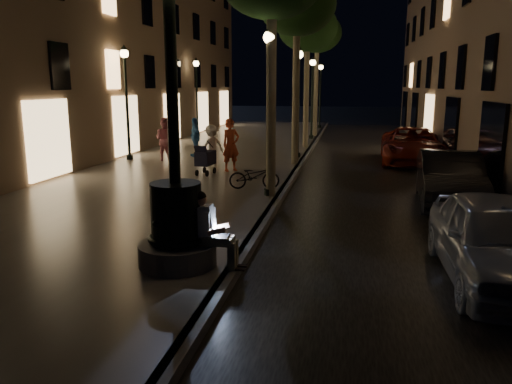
% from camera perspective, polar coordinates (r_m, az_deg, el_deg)
% --- Properties ---
extents(ground, '(120.00, 120.00, 0.00)m').
position_cam_1_polar(ground, '(21.49, 5.24, 3.07)').
color(ground, black).
rests_on(ground, ground).
extents(cobble_lane, '(6.00, 45.00, 0.02)m').
position_cam_1_polar(cobble_lane, '(21.42, 13.27, 2.79)').
color(cobble_lane, black).
rests_on(cobble_lane, ground).
extents(promenade, '(8.00, 45.00, 0.20)m').
position_cam_1_polar(promenade, '(22.20, -5.10, 3.62)').
color(promenade, '#68635C').
rests_on(promenade, ground).
extents(curb_strip, '(0.25, 45.00, 0.20)m').
position_cam_1_polar(curb_strip, '(21.47, 5.25, 3.33)').
color(curb_strip, '#59595B').
rests_on(curb_strip, ground).
extents(building_left, '(8.00, 36.00, 15.00)m').
position_cam_1_polar(building_left, '(28.18, -20.50, 19.84)').
color(building_left, '#846952').
rests_on(building_left, ground).
extents(fountain_lamppost, '(1.40, 1.40, 5.21)m').
position_cam_1_polar(fountain_lamppost, '(8.92, -9.11, -2.03)').
color(fountain_lamppost, '#59595B').
rests_on(fountain_lamppost, promenade).
extents(seated_man_laptop, '(1.00, 0.34, 1.37)m').
position_cam_1_polar(seated_man_laptop, '(8.81, -5.28, -4.07)').
color(seated_man_laptop, gray).
rests_on(seated_man_laptop, promenade).
extents(tree_second, '(3.00, 3.00, 7.40)m').
position_cam_1_polar(tree_second, '(20.46, 4.73, 20.43)').
color(tree_second, '#6B604C').
rests_on(tree_second, promenade).
extents(tree_third, '(3.00, 3.00, 7.20)m').
position_cam_1_polar(tree_third, '(26.38, 5.92, 18.10)').
color(tree_third, '#6B604C').
rests_on(tree_third, promenade).
extents(tree_far, '(3.00, 3.00, 7.50)m').
position_cam_1_polar(tree_far, '(32.35, 7.01, 17.49)').
color(tree_far, '#6B604C').
rests_on(tree_far, promenade).
extents(lamp_curb_a, '(0.36, 0.36, 4.81)m').
position_cam_1_polar(lamp_curb_a, '(14.31, 1.55, 11.59)').
color(lamp_curb_a, black).
rests_on(lamp_curb_a, promenade).
extents(lamp_curb_b, '(0.36, 0.36, 4.81)m').
position_cam_1_polar(lamp_curb_b, '(22.25, 4.87, 11.75)').
color(lamp_curb_b, black).
rests_on(lamp_curb_b, promenade).
extents(lamp_curb_c, '(0.36, 0.36, 4.81)m').
position_cam_1_polar(lamp_curb_c, '(30.22, 6.45, 11.81)').
color(lamp_curb_c, black).
rests_on(lamp_curb_c, promenade).
extents(lamp_curb_d, '(0.36, 0.36, 4.81)m').
position_cam_1_polar(lamp_curb_d, '(38.20, 7.36, 11.85)').
color(lamp_curb_d, black).
rests_on(lamp_curb_d, promenade).
extents(lamp_left_b, '(0.36, 0.36, 4.81)m').
position_cam_1_polar(lamp_left_b, '(22.20, -14.63, 11.41)').
color(lamp_left_b, black).
rests_on(lamp_left_b, promenade).
extents(lamp_left_c, '(0.36, 0.36, 4.81)m').
position_cam_1_polar(lamp_left_c, '(31.55, -6.80, 11.82)').
color(lamp_left_c, black).
rests_on(lamp_left_c, promenade).
extents(stroller, '(0.61, 1.19, 1.20)m').
position_cam_1_polar(stroller, '(17.99, -5.82, 3.87)').
color(stroller, black).
rests_on(stroller, promenade).
extents(car_front, '(1.81, 4.44, 1.51)m').
position_cam_1_polar(car_front, '(9.60, 25.68, -4.93)').
color(car_front, '#B8BBC0').
rests_on(car_front, ground).
extents(car_second, '(1.93, 4.71, 1.52)m').
position_cam_1_polar(car_second, '(15.15, 21.25, 1.38)').
color(car_second, black).
rests_on(car_second, ground).
extents(car_third, '(2.79, 5.66, 1.54)m').
position_cam_1_polar(car_third, '(22.92, 17.44, 5.08)').
color(car_third, maroon).
rests_on(car_third, ground).
extents(pedestrian_red, '(0.84, 0.83, 1.95)m').
position_cam_1_polar(pedestrian_red, '(18.69, -2.88, 5.38)').
color(pedestrian_red, '#D34A2A').
rests_on(pedestrian_red, promenade).
extents(pedestrian_pink, '(1.02, 0.88, 1.83)m').
position_cam_1_polar(pedestrian_pink, '(21.59, -10.36, 5.95)').
color(pedestrian_pink, '#C36778').
rests_on(pedestrian_pink, promenade).
extents(pedestrian_white, '(1.18, 1.19, 1.65)m').
position_cam_1_polar(pedestrian_white, '(19.69, -5.09, 5.25)').
color(pedestrian_white, white).
rests_on(pedestrian_white, promenade).
extents(pedestrian_blue, '(0.95, 1.08, 1.74)m').
position_cam_1_polar(pedestrian_blue, '(22.74, -6.97, 6.25)').
color(pedestrian_blue, '#295C99').
rests_on(pedestrian_blue, promenade).
extents(pedestrian_dark, '(0.90, 1.11, 1.96)m').
position_cam_1_polar(pedestrian_dark, '(25.13, -9.44, 6.98)').
color(pedestrian_dark, '#2E2E32').
rests_on(pedestrian_dark, promenade).
extents(bicycle, '(1.64, 0.84, 0.82)m').
position_cam_1_polar(bicycle, '(15.46, -0.20, 1.85)').
color(bicycle, black).
rests_on(bicycle, promenade).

